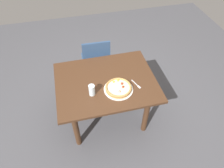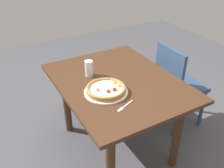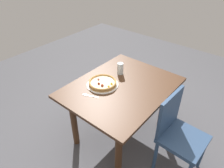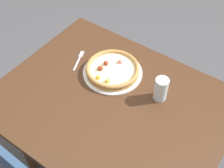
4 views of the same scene
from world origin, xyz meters
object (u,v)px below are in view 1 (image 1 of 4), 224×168
(dining_table, at_px, (106,88))
(pizza, at_px, (119,88))
(chair_near, at_px, (96,60))
(fork, at_px, (137,85))
(drinking_glass, at_px, (92,90))
(plate, at_px, (118,89))

(dining_table, distance_m, pizza, 0.25)
(chair_near, xyz_separation_m, pizza, (-0.11, 0.85, 0.27))
(dining_table, height_order, pizza, pizza)
(pizza, bearing_deg, dining_table, -56.39)
(chair_near, height_order, pizza, chair_near)
(chair_near, height_order, fork, chair_near)
(dining_table, relative_size, drinking_glass, 8.76)
(dining_table, height_order, drinking_glass, drinking_glass)
(plate, xyz_separation_m, pizza, (-0.00, -0.00, 0.03))
(drinking_glass, bearing_deg, pizza, 179.60)
(chair_near, xyz_separation_m, plate, (-0.11, 0.85, 0.24))
(dining_table, distance_m, plate, 0.24)
(chair_near, xyz_separation_m, fork, (-0.34, 0.83, 0.24))
(dining_table, xyz_separation_m, fork, (-0.34, 0.15, 0.12))
(chair_near, distance_m, drinking_glass, 0.92)
(chair_near, relative_size, drinking_glass, 6.57)
(fork, bearing_deg, dining_table, -134.46)
(chair_near, bearing_deg, pizza, -80.40)
(plate, distance_m, fork, 0.23)
(dining_table, xyz_separation_m, plate, (-0.11, 0.17, 0.12))
(pizza, height_order, drinking_glass, drinking_glass)
(plate, bearing_deg, dining_table, -56.62)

